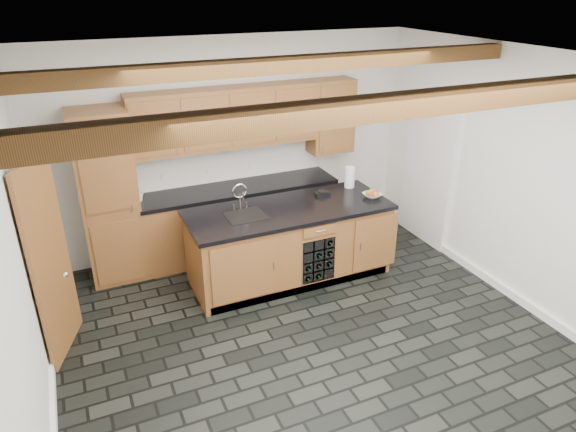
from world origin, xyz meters
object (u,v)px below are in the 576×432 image
(paper_towel, at_px, (350,177))
(island, at_px, (290,243))
(kitchen_scale, at_px, (323,193))
(fruit_bowl, at_px, (372,195))

(paper_towel, bearing_deg, island, -162.29)
(kitchen_scale, distance_m, fruit_bowl, 0.62)
(island, bearing_deg, fruit_bowl, -5.70)
(fruit_bowl, distance_m, paper_towel, 0.44)
(island, distance_m, paper_towel, 1.20)
(island, relative_size, kitchen_scale, 13.29)
(kitchen_scale, distance_m, paper_towel, 0.47)
(kitchen_scale, xyz_separation_m, fruit_bowl, (0.53, -0.32, 0.00))
(kitchen_scale, bearing_deg, paper_towel, 15.02)
(fruit_bowl, xyz_separation_m, paper_towel, (-0.08, 0.42, 0.11))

